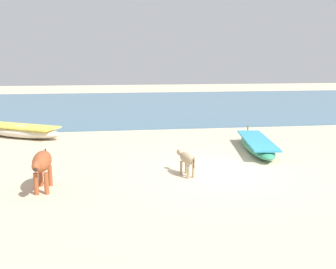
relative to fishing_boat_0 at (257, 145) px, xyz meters
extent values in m
plane|color=beige|center=(-2.01, -2.35, -0.25)|extent=(80.00, 80.00, 0.00)
cube|color=slate|center=(-2.01, 14.77, -0.21)|extent=(60.00, 20.00, 0.08)
ellipsoid|color=#338C66|center=(0.00, 0.00, -0.02)|extent=(1.55, 4.09, 0.45)
cube|color=#3399BF|center=(0.00, 0.00, 0.17)|extent=(1.46, 3.61, 0.07)
cube|color=olive|center=(0.05, 0.29, 0.10)|extent=(0.79, 0.24, 0.04)
cylinder|color=olive|center=(0.30, 1.81, 0.30)|extent=(0.06, 0.06, 0.20)
ellipsoid|color=beige|center=(-9.26, 3.81, 0.02)|extent=(3.97, 2.87, 0.53)
cube|color=#EAD84C|center=(-9.26, 3.81, 0.24)|extent=(3.55, 2.62, 0.07)
cube|color=olive|center=(-9.52, 3.95, 0.16)|extent=(0.55, 0.86, 0.04)
ellipsoid|color=#9E4C28|center=(-7.06, -3.27, 0.53)|extent=(0.48, 1.15, 0.50)
ellipsoid|color=#9E4C28|center=(-7.04, -4.03, 0.61)|extent=(0.24, 0.38, 0.27)
sphere|color=#2D2119|center=(-7.04, -4.19, 0.58)|extent=(0.11, 0.11, 0.10)
cylinder|color=#9E4C28|center=(-6.93, -3.60, 0.04)|extent=(0.11, 0.11, 0.57)
cylinder|color=#9E4C28|center=(-7.18, -3.61, 0.04)|extent=(0.11, 0.11, 0.57)
cylinder|color=#9E4C28|center=(-6.95, -2.94, 0.04)|extent=(0.11, 0.11, 0.57)
cylinder|color=#9E4C28|center=(-7.19, -2.95, 0.04)|extent=(0.11, 0.11, 0.57)
cylinder|color=#2D2119|center=(-7.08, -2.68, 0.48)|extent=(0.04, 0.04, 0.46)
ellipsoid|color=tan|center=(-3.13, -2.61, 0.29)|extent=(0.52, 0.84, 0.34)
ellipsoid|color=tan|center=(-3.27, -2.11, 0.35)|extent=(0.22, 0.29, 0.19)
sphere|color=#2D2119|center=(-3.31, -2.00, 0.33)|extent=(0.09, 0.09, 0.07)
cylinder|color=tan|center=(-3.28, -2.41, -0.05)|extent=(0.08, 0.08, 0.39)
cylinder|color=tan|center=(-3.11, -2.37, -0.05)|extent=(0.08, 0.08, 0.39)
cylinder|color=tan|center=(-3.15, -2.85, -0.05)|extent=(0.08, 0.08, 0.39)
cylinder|color=tan|center=(-2.99, -2.80, -0.05)|extent=(0.08, 0.08, 0.39)
cylinder|color=#2D2119|center=(-3.02, -3.01, 0.25)|extent=(0.03, 0.03, 0.32)
camera|label=1|loc=(-5.15, -12.89, 3.09)|focal=39.92mm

